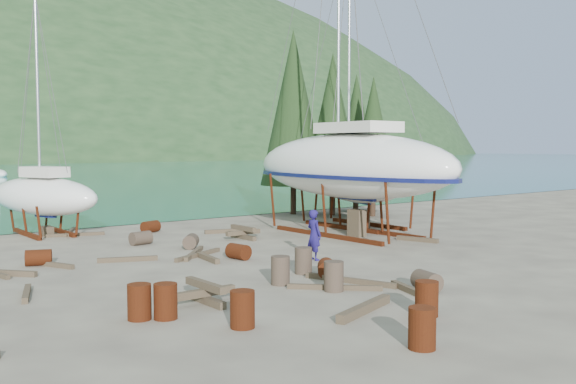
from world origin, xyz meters
TOP-DOWN VIEW (x-y plane):
  - ground at (0.00, 0.00)m, footprint 600.00×600.00m
  - cypress_near_right at (12.50, 12.00)m, footprint 3.60×3.60m
  - cypress_mid_right at (14.00, 10.00)m, footprint 3.06×3.06m
  - cypress_back_left at (11.00, 14.00)m, footprint 4.14×4.14m
  - cypress_far_right at (15.50, 13.00)m, footprint 3.24×3.24m
  - large_sailboat_near at (7.02, 4.90)m, footprint 4.39×13.42m
  - large_sailboat_far at (9.29, 6.72)m, footprint 5.91×10.21m
  - small_sailboat_shore at (-4.44, 13.98)m, footprint 4.60×7.57m
  - worker at (1.25, 0.63)m, footprint 0.47×0.70m
  - drum_0 at (-7.50, -3.03)m, footprint 0.58×0.58m
  - drum_1 at (0.49, -5.33)m, footprint 0.81×1.01m
  - drum_2 at (-7.18, 5.82)m, footprint 1.03×0.86m
  - drum_3 at (-3.87, -8.80)m, footprint 0.58×0.58m
  - drum_4 at (-0.05, 11.51)m, footprint 1.03×0.85m
  - drum_5 at (-0.71, -1.11)m, footprint 0.58×0.58m
  - drum_6 at (-0.87, 2.52)m, footprint 0.69×0.95m
  - drum_7 at (-1.73, -7.16)m, footprint 0.58×0.58m
  - drum_9 at (-2.17, 8.12)m, footprint 0.96×0.71m
  - drum_10 at (-5.93, -5.18)m, footprint 0.58×0.58m
  - drum_11 at (-0.96, 5.93)m, footprint 1.00×1.05m
  - drum_12 at (-0.50, -2.04)m, footprint 1.01×1.05m
  - drum_13 at (-6.97, -3.36)m, footprint 0.58×0.58m
  - drum_16 at (-1.67, -3.66)m, footprint 0.58×0.58m
  - drum_17 at (-2.35, -1.99)m, footprint 0.58×0.58m
  - timber_0 at (-3.29, 13.67)m, footprint 1.46×2.57m
  - timber_1 at (7.96, 1.35)m, footprint 0.72×1.95m
  - timber_2 at (-8.58, 4.66)m, footprint 1.54×1.80m
  - timber_3 at (-1.53, -3.55)m, footprint 2.11×2.08m
  - timber_4 at (-4.35, 4.64)m, footprint 2.07×0.98m
  - timber_5 at (-0.52, -3.14)m, footprint 1.18×2.99m
  - timber_6 at (2.57, 9.12)m, footprint 1.66×0.70m
  - timber_7 at (-0.03, -4.99)m, footprint 0.72×1.55m
  - timber_8 at (-1.91, 3.00)m, footprint 0.46×1.81m
  - timber_9 at (-3.43, 12.54)m, footprint 2.60×0.88m
  - timber_10 at (-1.76, 4.30)m, footprint 2.04×2.24m
  - timber_11 at (-1.78, 3.94)m, footprint 2.65×1.35m
  - timber_12 at (-8.94, 1.21)m, footprint 0.78×1.89m
  - timber_16 at (-2.72, -5.97)m, footprint 2.55×1.04m
  - timber_17 at (-6.91, 5.40)m, footprint 1.00×2.11m
  - timber_pile_fore at (-5.40, -2.62)m, footprint 1.80×1.80m
  - timber_pile_aft at (2.29, 6.83)m, footprint 1.80×1.80m

SIDE VIEW (x-z plane):
  - ground at x=0.00m, z-range 0.00..0.00m
  - timber_0 at x=-3.29m, z-range 0.00..0.14m
  - timber_3 at x=-1.53m, z-range 0.00..0.15m
  - timber_9 at x=-3.43m, z-range 0.00..0.15m
  - timber_11 at x=-1.78m, z-range 0.00..0.15m
  - timber_5 at x=-0.52m, z-range 0.00..0.16m
  - timber_17 at x=-6.91m, z-range 0.00..0.16m
  - timber_10 at x=-1.76m, z-range 0.00..0.16m
  - timber_12 at x=-8.94m, z-range 0.00..0.17m
  - timber_4 at x=-4.35m, z-range 0.00..0.17m
  - timber_7 at x=-0.03m, z-range 0.00..0.17m
  - timber_2 at x=-8.58m, z-range 0.00..0.19m
  - timber_8 at x=-1.91m, z-range 0.00..0.19m
  - timber_6 at x=2.57m, z-range 0.00..0.19m
  - timber_1 at x=7.96m, z-range 0.00..0.19m
  - timber_16 at x=-2.72m, z-range 0.00..0.23m
  - drum_1 at x=0.49m, z-range 0.00..0.58m
  - drum_2 at x=-7.18m, z-range 0.00..0.58m
  - drum_4 at x=-0.05m, z-range 0.00..0.58m
  - drum_6 at x=-0.87m, z-range 0.00..0.58m
  - drum_9 at x=-2.17m, z-range 0.00..0.58m
  - drum_11 at x=-0.96m, z-range 0.00..0.58m
  - drum_12 at x=-0.50m, z-range 0.00..0.58m
  - timber_pile_fore at x=-5.40m, z-range 0.00..0.60m
  - timber_pile_aft at x=2.29m, z-range 0.00..0.60m
  - drum_0 at x=-7.50m, z-range 0.00..0.88m
  - drum_3 at x=-3.87m, z-range 0.00..0.88m
  - drum_5 at x=-0.71m, z-range 0.00..0.88m
  - drum_7 at x=-1.73m, z-range 0.00..0.88m
  - drum_10 at x=-5.93m, z-range 0.00..0.88m
  - drum_13 at x=-6.97m, z-range 0.00..0.88m
  - drum_16 at x=-1.67m, z-range 0.00..0.88m
  - drum_17 at x=-2.35m, z-range 0.00..0.88m
  - worker at x=1.25m, z-range 0.00..1.89m
  - small_sailboat_shore at x=-4.44m, z-range -3.87..7.69m
  - large_sailboat_far at x=9.29m, z-range -5.23..10.31m
  - large_sailboat_near at x=7.02m, z-range -7.09..13.81m
  - cypress_mid_right at x=14.00m, z-range 0.67..9.17m
  - cypress_far_right at x=15.50m, z-range 0.71..9.71m
  - cypress_near_right at x=12.50m, z-range 0.79..10.79m
  - cypress_back_left at x=11.00m, z-range 0.91..12.41m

